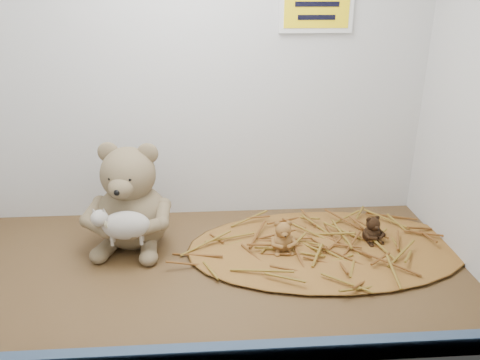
{
  "coord_description": "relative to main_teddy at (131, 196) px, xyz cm",
  "views": [
    {
      "loc": [
        3.1,
        -89.96,
        57.27
      ],
      "look_at": [
        9.58,
        3.84,
        19.79
      ],
      "focal_mm": 35.0,
      "sensor_mm": 36.0,
      "label": 1
    }
  ],
  "objects": [
    {
      "name": "alcove_shell",
      "position": [
        15.66,
        -3.79,
        32.07
      ],
      "size": [
        120.4,
        60.2,
        90.4
      ],
      "color": "#3B2814",
      "rests_on": "ground"
    },
    {
      "name": "front_rail",
      "position": [
        15.66,
        -41.59,
        -11.13
      ],
      "size": [
        119.28,
        2.2,
        3.6
      ],
      "primitive_type": "cube",
      "color": "#38506C",
      "rests_on": "shelf_floor"
    },
    {
      "name": "straw_bed",
      "position": [
        46.48,
        -6.0,
        -12.28
      ],
      "size": [
        67.48,
        39.18,
        1.31
      ],
      "primitive_type": "ellipsoid",
      "color": "brown",
      "rests_on": "shelf_floor"
    },
    {
      "name": "main_teddy",
      "position": [
        0.0,
        0.0,
        0.0
      ],
      "size": [
        24.05,
        25.01,
        25.86
      ],
      "primitive_type": null,
      "rotation": [
        0.0,
        0.0,
        -0.16
      ],
      "color": "olive",
      "rests_on": "shelf_floor"
    },
    {
      "name": "toy_lamb",
      "position": [
        0.0,
        -9.27,
        -3.07
      ],
      "size": [
        13.8,
        8.42,
        8.92
      ],
      "primitive_type": null,
      "color": "#B7AFA4",
      "rests_on": "main_teddy"
    },
    {
      "name": "mini_teddy_tan",
      "position": [
        35.37,
        -7.35,
        -7.82
      ],
      "size": [
        6.46,
        6.79,
        7.61
      ],
      "primitive_type": null,
      "rotation": [
        0.0,
        0.0,
        0.05
      ],
      "color": "olive",
      "rests_on": "straw_bed"
    },
    {
      "name": "mini_teddy_brown",
      "position": [
        57.59,
        -4.64,
        -8.24
      ],
      "size": [
        7.0,
        7.19,
        6.77
      ],
      "primitive_type": null,
      "rotation": [
        0.0,
        0.0,
        0.32
      ],
      "color": "black",
      "rests_on": "straw_bed"
    },
    {
      "name": "wall_sign",
      "position": [
        45.66,
        16.61,
        42.07
      ],
      "size": [
        16.0,
        1.2,
        11.0
      ],
      "primitive_type": "cube",
      "color": "yellow",
      "rests_on": "back_wall"
    }
  ]
}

